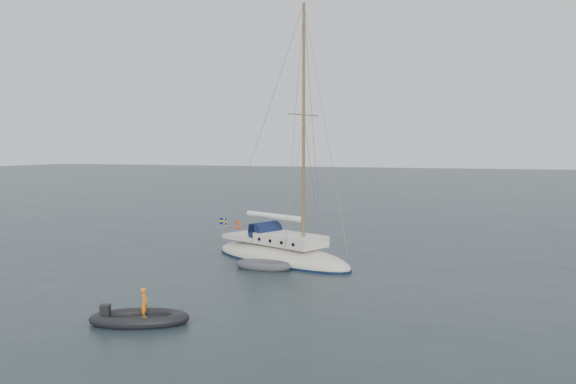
% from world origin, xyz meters
% --- Properties ---
extents(ground, '(300.00, 300.00, 0.00)m').
position_xyz_m(ground, '(0.00, 0.00, 0.00)').
color(ground, black).
rests_on(ground, ground).
extents(sailboat, '(9.70, 2.91, 13.82)m').
position_xyz_m(sailboat, '(-3.28, 2.55, 1.05)').
color(sailboat, beige).
rests_on(sailboat, ground).
extents(dinghy, '(2.88, 1.30, 0.41)m').
position_xyz_m(dinghy, '(-3.36, 0.35, 0.18)').
color(dinghy, '#444348').
rests_on(dinghy, ground).
extents(rib, '(3.42, 1.55, 1.26)m').
position_xyz_m(rib, '(-3.98, -9.18, 0.20)').
color(rib, black).
rests_on(rib, ground).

